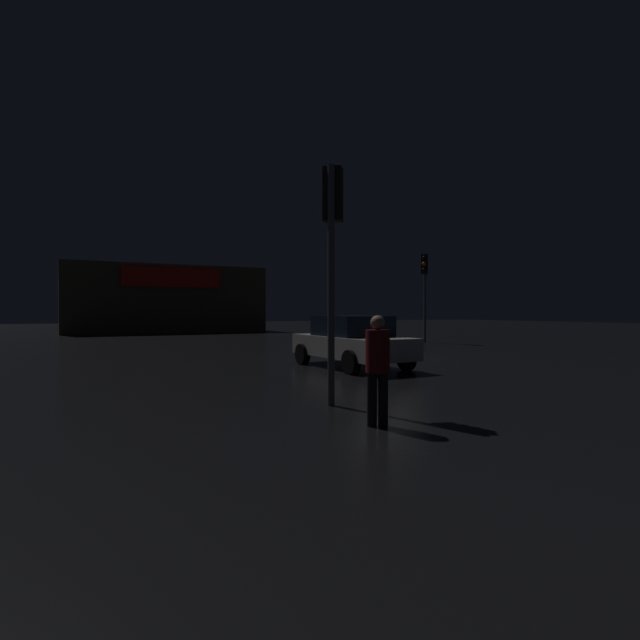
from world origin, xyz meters
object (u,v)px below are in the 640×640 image
traffic_signal_cross_left (425,279)px  car_near (352,341)px  store_building (162,300)px  pedestrian (378,362)px  traffic_signal_opposite (333,228)px

traffic_signal_cross_left → car_near: size_ratio=1.08×
store_building → pedestrian: 35.67m
store_building → traffic_signal_opposite: store_building is taller
store_building → car_near: (0.01, -28.96, -1.78)m
traffic_signal_cross_left → pedestrian: size_ratio=2.92×
car_near → pedestrian: size_ratio=2.70×
traffic_signal_opposite → traffic_signal_cross_left: 18.02m
traffic_signal_cross_left → car_near: traffic_signal_cross_left is taller
traffic_signal_opposite → pedestrian: bearing=-98.2°
traffic_signal_cross_left → store_building: bearing=114.2°
traffic_signal_cross_left → pedestrian: (-12.88, -14.60, -2.41)m
traffic_signal_opposite → traffic_signal_cross_left: bearing=45.5°
store_building → traffic_signal_cross_left: 22.87m
store_building → traffic_signal_cross_left: (9.36, -20.85, 0.76)m
pedestrian → traffic_signal_opposite: bearing=81.8°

